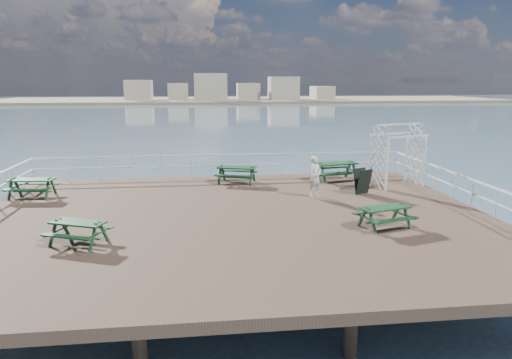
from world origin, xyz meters
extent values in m
cube|color=brown|center=(0.00, 0.00, -0.15)|extent=(18.00, 14.00, 0.30)
plane|color=#435B71|center=(0.00, 40.00, -2.00)|extent=(300.00, 300.00, 0.00)
cube|color=tan|center=(15.00, 135.00, -1.60)|extent=(160.00, 40.00, 0.80)
cube|color=beige|center=(-20.00, 132.00, 1.80)|extent=(8.00, 8.00, 6.00)
cube|color=beige|center=(-8.00, 132.00, 1.30)|extent=(6.00, 8.00, 5.00)
cube|color=beige|center=(2.00, 132.00, 2.80)|extent=(10.00, 8.00, 8.00)
cube|color=beige|center=(14.00, 132.00, 1.30)|extent=(7.00, 8.00, 5.00)
cube|color=beige|center=(25.00, 132.00, 2.30)|extent=(9.00, 8.00, 7.00)
cube|color=beige|center=(38.00, 132.00, 0.80)|extent=(6.00, 8.00, 4.00)
cylinder|color=brown|center=(-7.50, 5.50, -1.35)|extent=(0.36, 0.36, 2.10)
cylinder|color=brown|center=(7.50, 5.50, -1.35)|extent=(0.36, 0.36, 2.10)
cube|color=silver|center=(0.00, 6.85, 1.05)|extent=(17.70, 0.07, 0.07)
cube|color=silver|center=(0.00, 6.85, 0.55)|extent=(17.70, 0.05, 0.05)
cylinder|color=silver|center=(-8.85, 6.85, 0.55)|extent=(0.05, 0.05, 1.10)
cube|color=silver|center=(8.85, 0.00, 1.05)|extent=(0.07, 13.70, 0.07)
cube|color=silver|center=(8.85, 0.00, 0.55)|extent=(0.05, 13.70, 0.05)
cube|color=black|center=(-7.80, 3.62, 0.72)|extent=(1.81, 0.85, 0.06)
cube|color=black|center=(-7.74, 4.20, 0.44)|extent=(1.76, 0.42, 0.05)
cube|color=black|center=(-7.86, 3.04, 0.44)|extent=(1.76, 0.42, 0.05)
cube|color=black|center=(-8.52, 3.69, 0.42)|extent=(0.22, 1.41, 0.06)
cube|color=black|center=(-7.08, 3.55, 0.42)|extent=(0.22, 1.41, 0.06)
cube|color=black|center=(-8.50, 3.98, 0.37)|extent=(0.13, 0.51, 0.85)
cube|color=black|center=(-8.55, 3.40, 0.37)|extent=(0.13, 0.51, 0.85)
cube|color=black|center=(-7.05, 3.84, 0.37)|extent=(0.13, 0.51, 0.85)
cube|color=black|center=(-7.10, 3.26, 0.37)|extent=(0.13, 0.51, 0.85)
cube|color=black|center=(-7.80, 3.62, 0.24)|extent=(1.55, 0.23, 0.06)
cube|color=black|center=(0.59, 5.31, 0.72)|extent=(1.87, 1.20, 0.06)
cube|color=black|center=(0.77, 5.87, 0.44)|extent=(1.73, 0.79, 0.05)
cube|color=black|center=(0.40, 4.76, 0.44)|extent=(1.73, 0.79, 0.05)
cube|color=black|center=(-0.10, 5.55, 0.42)|extent=(0.52, 1.36, 0.06)
cube|color=black|center=(1.28, 5.08, 0.42)|extent=(0.52, 1.36, 0.06)
cube|color=black|center=(-0.01, 5.82, 0.37)|extent=(0.23, 0.50, 0.85)
cube|color=black|center=(-0.19, 5.27, 0.37)|extent=(0.23, 0.50, 0.85)
cube|color=black|center=(1.37, 5.36, 0.37)|extent=(0.23, 0.50, 0.85)
cube|color=black|center=(1.19, 4.81, 0.37)|extent=(0.23, 0.50, 0.85)
cube|color=black|center=(0.59, 5.31, 0.24)|extent=(1.50, 0.57, 0.06)
cube|color=black|center=(5.27, 5.29, 0.80)|extent=(2.06, 1.12, 0.07)
cube|color=black|center=(5.15, 5.93, 0.49)|extent=(1.97, 0.64, 0.05)
cube|color=black|center=(5.40, 4.66, 0.49)|extent=(1.97, 0.64, 0.05)
cube|color=black|center=(4.48, 5.14, 0.47)|extent=(0.39, 1.56, 0.07)
cube|color=black|center=(6.07, 5.45, 0.47)|extent=(0.39, 1.56, 0.07)
cube|color=black|center=(4.41, 5.46, 0.41)|extent=(0.19, 0.57, 0.95)
cube|color=black|center=(4.54, 4.82, 0.41)|extent=(0.19, 0.57, 0.95)
cube|color=black|center=(6.01, 5.77, 0.41)|extent=(0.19, 0.57, 0.95)
cube|color=black|center=(6.13, 5.13, 0.41)|extent=(0.19, 0.57, 0.95)
cube|color=black|center=(5.27, 5.29, 0.27)|extent=(1.72, 0.42, 0.07)
cube|color=black|center=(-4.54, -2.20, 0.64)|extent=(1.68, 1.16, 0.05)
cube|color=black|center=(-4.34, -1.71, 0.39)|extent=(1.53, 0.79, 0.04)
cube|color=black|center=(-4.74, -2.68, 0.39)|extent=(1.53, 0.79, 0.04)
cube|color=black|center=(-5.15, -1.95, 0.37)|extent=(0.54, 1.20, 0.05)
cube|color=black|center=(-3.94, -2.44, 0.37)|extent=(0.54, 1.20, 0.05)
cube|color=black|center=(-5.05, -1.71, 0.33)|extent=(0.23, 0.44, 0.76)
cube|color=black|center=(-5.24, -2.19, 0.33)|extent=(0.23, 0.44, 0.76)
cube|color=black|center=(-3.84, -2.20, 0.33)|extent=(0.23, 0.44, 0.76)
cube|color=black|center=(-4.04, -2.68, 0.33)|extent=(0.23, 0.44, 0.76)
cube|color=black|center=(-4.54, -2.20, 0.22)|extent=(1.32, 0.59, 0.05)
cube|color=black|center=(4.78, -1.78, 0.66)|extent=(1.71, 1.04, 0.05)
cube|color=black|center=(4.63, -1.27, 0.40)|extent=(1.60, 0.65, 0.04)
cube|color=black|center=(4.92, -2.30, 0.40)|extent=(1.60, 0.65, 0.04)
cube|color=black|center=(4.13, -1.97, 0.38)|extent=(0.42, 1.26, 0.05)
cube|color=black|center=(5.42, -1.60, 0.38)|extent=(0.42, 1.26, 0.05)
cube|color=black|center=(4.06, -1.71, 0.34)|extent=(0.19, 0.46, 0.78)
cube|color=black|center=(4.21, -2.22, 0.34)|extent=(0.19, 0.46, 0.78)
cube|color=black|center=(5.34, -1.35, 0.34)|extent=(0.19, 0.46, 0.78)
cube|color=black|center=(5.49, -1.86, 0.34)|extent=(0.19, 0.46, 0.78)
cube|color=black|center=(4.78, -1.78, 0.22)|extent=(1.39, 0.46, 0.05)
cube|color=silver|center=(6.79, 3.01, 1.12)|extent=(0.10, 0.10, 2.24)
cube|color=silver|center=(6.46, 4.07, 1.12)|extent=(0.10, 0.10, 2.24)
cube|color=silver|center=(8.74, 3.61, 1.12)|extent=(0.10, 0.10, 2.24)
cube|color=silver|center=(8.41, 4.68, 1.12)|extent=(0.10, 0.10, 2.24)
cube|color=silver|center=(7.77, 3.31, 2.27)|extent=(2.16, 0.73, 0.07)
cube|color=silver|center=(7.43, 4.38, 2.27)|extent=(2.16, 0.73, 0.07)
cube|color=silver|center=(7.60, 3.84, 2.75)|extent=(2.15, 0.73, 0.07)
cube|color=black|center=(5.63, 2.47, 0.52)|extent=(0.71, 0.51, 1.07)
cube|color=black|center=(5.54, 2.67, 0.52)|extent=(0.71, 0.51, 1.07)
imported|color=white|center=(3.50, 2.32, 0.83)|extent=(0.72, 0.63, 1.66)
camera|label=1|loc=(-0.95, -15.15, 4.61)|focal=32.00mm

